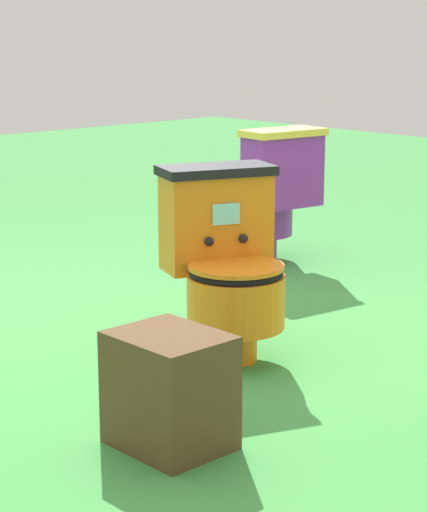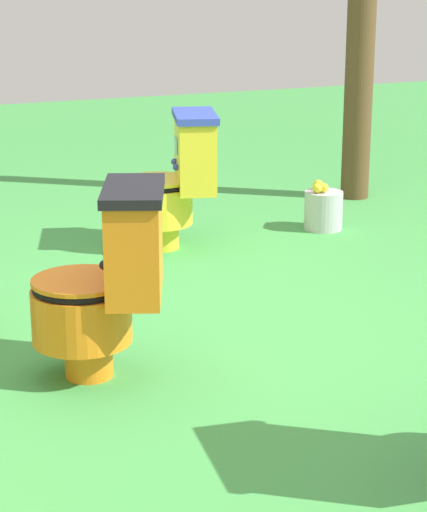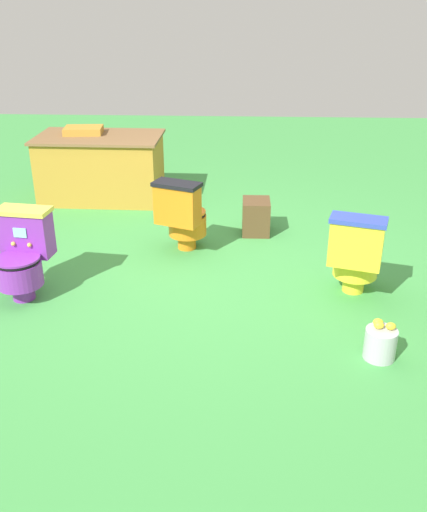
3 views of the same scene
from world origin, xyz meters
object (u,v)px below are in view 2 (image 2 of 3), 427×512
wooden_post (362,16)px  toilet_orange (105,282)px  toilet_yellow (175,180)px  lemon_bucket (323,209)px

wooden_post → toilet_orange: bearing=132.9°
toilet_yellow → toilet_orange: bearing=167.6°
toilet_orange → wooden_post: size_ratio=0.32×
toilet_orange → wooden_post: wooden_post is taller
wooden_post → lemon_bucket: bearing=137.3°
toilet_orange → toilet_yellow: (1.49, -0.82, 0.00)m
toilet_yellow → lemon_bucket: bearing=-71.5°
wooden_post → lemon_bucket: wooden_post is taller
toilet_orange → lemon_bucket: size_ratio=2.63×
toilet_yellow → lemon_bucket: (0.03, -0.92, -0.25)m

